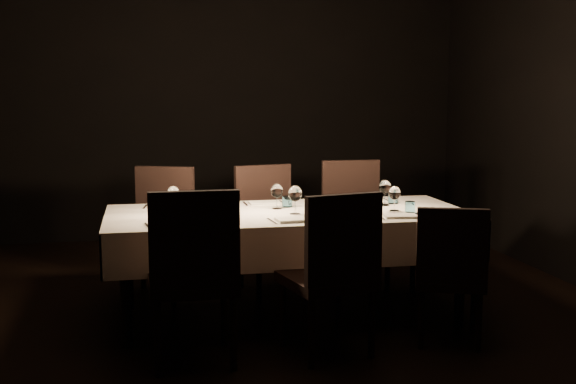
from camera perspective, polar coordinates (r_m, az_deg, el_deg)
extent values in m
cube|color=black|center=(5.25, 0.00, -9.83)|extent=(5.00, 6.00, 0.01)
cube|color=black|center=(7.96, -4.33, 7.21)|extent=(5.00, 0.01, 3.00)
cube|color=black|center=(2.15, 16.18, 5.04)|extent=(5.00, 0.01, 3.00)
cube|color=black|center=(5.08, 0.00, -1.90)|extent=(2.40, 1.00, 0.04)
cylinder|color=black|center=(4.65, -12.71, -7.75)|extent=(0.07, 0.07, 0.71)
cylinder|color=black|center=(5.47, -12.54, -5.39)|extent=(0.07, 0.07, 0.71)
cylinder|color=black|center=(5.11, 13.45, -6.36)|extent=(0.07, 0.07, 0.71)
cylinder|color=black|center=(5.86, 10.00, -4.43)|extent=(0.07, 0.07, 0.71)
cube|color=beige|center=(5.07, 0.00, -1.61)|extent=(2.52, 1.12, 0.01)
cube|color=beige|center=(5.63, -1.12, -2.16)|extent=(2.52, 0.01, 0.28)
cube|color=beige|center=(4.57, 1.39, -4.55)|extent=(2.52, 0.01, 0.28)
cube|color=beige|center=(5.48, 12.97, -2.64)|extent=(0.01, 1.12, 0.28)
cube|color=beige|center=(5.01, -14.24, -3.68)|extent=(0.01, 1.12, 0.28)
cylinder|color=black|center=(4.63, -5.08, -9.41)|extent=(0.04, 0.04, 0.44)
cylinder|color=black|center=(4.23, -4.34, -11.11)|extent=(0.04, 0.04, 0.44)
cylinder|color=black|center=(4.60, -10.43, -9.63)|extent=(0.04, 0.04, 0.44)
cylinder|color=black|center=(4.19, -10.23, -11.37)|extent=(0.04, 0.04, 0.44)
cube|color=black|center=(4.33, -7.58, -7.18)|extent=(0.51, 0.51, 0.07)
cube|color=black|center=(4.04, -7.40, -3.77)|extent=(0.51, 0.06, 0.55)
cube|color=silver|center=(4.60, -9.30, -2.53)|extent=(0.24, 0.17, 0.02)
cube|color=silver|center=(4.60, -11.06, -2.64)|extent=(0.04, 0.20, 0.01)
cube|color=silver|center=(4.61, -7.53, -2.54)|extent=(0.04, 0.20, 0.01)
cylinder|color=#A9DEF2|center=(4.78, -7.69, -1.72)|extent=(0.07, 0.07, 0.08)
cylinder|color=white|center=(4.86, -8.82, -2.03)|extent=(0.07, 0.07, 0.00)
cylinder|color=white|center=(4.85, -8.83, -1.51)|extent=(0.01, 0.01, 0.09)
ellipsoid|color=white|center=(4.84, -8.85, -0.51)|extent=(0.09, 0.09, 0.10)
cylinder|color=black|center=(4.77, 4.08, -8.97)|extent=(0.04, 0.04, 0.42)
cylinder|color=black|center=(4.43, 6.64, -10.32)|extent=(0.04, 0.04, 0.42)
cylinder|color=black|center=(4.60, -0.43, -9.61)|extent=(0.04, 0.04, 0.42)
cylinder|color=black|center=(4.25, 1.85, -11.10)|extent=(0.04, 0.04, 0.42)
cube|color=black|center=(4.44, 3.06, -6.99)|extent=(0.58, 0.58, 0.06)
cube|color=black|center=(4.19, 4.44, -3.75)|extent=(0.48, 0.16, 0.53)
cube|color=silver|center=(4.70, 0.57, -2.20)|extent=(0.25, 0.17, 0.02)
cube|color=silver|center=(4.67, -1.28, -2.33)|extent=(0.04, 0.22, 0.01)
cube|color=silver|center=(4.73, 2.39, -2.20)|extent=(0.03, 0.22, 0.01)
cylinder|color=#A9DEF2|center=(4.90, 1.89, -1.38)|extent=(0.08, 0.08, 0.09)
cylinder|color=white|center=(4.96, 0.57, -1.73)|extent=(0.07, 0.07, 0.00)
cylinder|color=white|center=(4.95, 0.57, -1.18)|extent=(0.01, 0.01, 0.09)
ellipsoid|color=white|center=(4.94, 0.57, -0.11)|extent=(0.10, 0.10, 0.11)
cylinder|color=black|center=(5.00, 14.45, -8.72)|extent=(0.04, 0.04, 0.37)
cylinder|color=black|center=(4.66, 14.84, -9.94)|extent=(0.04, 0.04, 0.37)
cylinder|color=black|center=(4.97, 10.39, -8.67)|extent=(0.04, 0.04, 0.37)
cylinder|color=black|center=(4.64, 10.48, -9.89)|extent=(0.04, 0.04, 0.37)
cube|color=black|center=(4.76, 12.62, -6.82)|extent=(0.55, 0.55, 0.06)
cube|color=black|center=(4.52, 12.86, -4.20)|extent=(0.42, 0.20, 0.47)
cube|color=silver|center=(4.90, 8.89, -1.89)|extent=(0.23, 0.16, 0.02)
cube|color=silver|center=(4.85, 7.38, -2.01)|extent=(0.04, 0.19, 0.01)
cube|color=silver|center=(4.95, 10.36, -1.88)|extent=(0.03, 0.19, 0.01)
cylinder|color=#A9DEF2|center=(5.10, 9.62, -1.16)|extent=(0.07, 0.07, 0.08)
cylinder|color=white|center=(5.15, 8.39, -1.45)|extent=(0.07, 0.07, 0.00)
cylinder|color=white|center=(5.15, 8.40, -0.98)|extent=(0.01, 0.01, 0.08)
ellipsoid|color=white|center=(5.14, 8.42, -0.08)|extent=(0.09, 0.09, 0.10)
cylinder|color=black|center=(5.68, -12.90, -6.41)|extent=(0.04, 0.04, 0.42)
cylinder|color=black|center=(6.04, -11.40, -5.51)|extent=(0.04, 0.04, 0.42)
cylinder|color=black|center=(5.54, -9.04, -6.68)|extent=(0.04, 0.04, 0.42)
cylinder|color=black|center=(5.90, -7.76, -5.73)|extent=(0.04, 0.04, 0.42)
cube|color=black|center=(5.73, -10.34, -3.73)|extent=(0.63, 0.63, 0.06)
cube|color=black|center=(5.88, -9.69, -0.53)|extent=(0.47, 0.22, 0.52)
cube|color=silver|center=(5.35, -9.70, -1.07)|extent=(0.24, 0.17, 0.02)
cube|color=silver|center=(5.35, -11.23, -1.17)|extent=(0.04, 0.20, 0.01)
cube|color=silver|center=(5.35, -8.17, -1.09)|extent=(0.04, 0.20, 0.01)
cylinder|color=#A9DEF2|center=(5.17, -8.06, -0.99)|extent=(0.07, 0.07, 0.08)
cylinder|color=white|center=(5.09, -9.03, -1.58)|extent=(0.07, 0.07, 0.00)
cylinder|color=white|center=(5.09, -9.04, -1.07)|extent=(0.01, 0.01, 0.09)
ellipsoid|color=white|center=(5.07, -9.06, -0.11)|extent=(0.09, 0.09, 0.10)
cylinder|color=black|center=(5.57, -2.31, -6.49)|extent=(0.04, 0.04, 0.42)
cylinder|color=black|center=(5.94, -3.74, -5.60)|extent=(0.04, 0.04, 0.42)
cylinder|color=black|center=(5.73, 1.45, -6.09)|extent=(0.04, 0.04, 0.42)
cylinder|color=black|center=(6.08, -0.17, -5.25)|extent=(0.04, 0.04, 0.42)
cube|color=black|center=(5.77, -1.20, -3.53)|extent=(0.57, 0.57, 0.06)
cube|color=black|center=(5.92, -1.99, -0.37)|extent=(0.48, 0.15, 0.52)
cube|color=silver|center=(5.42, -1.91, -0.85)|extent=(0.23, 0.15, 0.02)
cube|color=silver|center=(5.40, -3.40, -0.95)|extent=(0.02, 0.20, 0.01)
cube|color=silver|center=(5.44, -0.44, -0.86)|extent=(0.01, 0.20, 0.01)
cylinder|color=#A9DEF2|center=(5.26, -0.07, -0.76)|extent=(0.07, 0.07, 0.08)
cylinder|color=white|center=(5.18, -0.88, -1.33)|extent=(0.07, 0.07, 0.00)
cylinder|color=white|center=(5.17, -0.88, -0.84)|extent=(0.01, 0.01, 0.09)
ellipsoid|color=white|center=(5.16, -0.89, 0.10)|extent=(0.09, 0.09, 0.10)
cylinder|color=black|center=(5.78, 3.94, -5.94)|extent=(0.04, 0.04, 0.43)
cylinder|color=black|center=(6.17, 3.07, -5.04)|extent=(0.04, 0.04, 0.43)
cylinder|color=black|center=(5.88, 7.87, -5.74)|extent=(0.04, 0.04, 0.43)
cylinder|color=black|center=(6.27, 6.76, -4.88)|extent=(0.04, 0.04, 0.43)
cube|color=black|center=(5.97, 5.44, -3.09)|extent=(0.51, 0.51, 0.06)
cube|color=black|center=(6.12, 4.97, 0.04)|extent=(0.49, 0.07, 0.53)
cube|color=silver|center=(5.61, 6.28, -0.59)|extent=(0.23, 0.15, 0.02)
cube|color=silver|center=(5.57, 4.85, -0.69)|extent=(0.02, 0.21, 0.01)
cube|color=silver|center=(5.65, 7.69, -0.60)|extent=(0.02, 0.21, 0.01)
cylinder|color=#A9DEF2|center=(5.48, 8.31, -0.48)|extent=(0.08, 0.08, 0.08)
cylinder|color=white|center=(5.38, 7.65, -1.04)|extent=(0.07, 0.07, 0.00)
cylinder|color=white|center=(5.37, 7.66, -0.55)|extent=(0.01, 0.01, 0.09)
ellipsoid|color=white|center=(5.36, 7.68, 0.38)|extent=(0.09, 0.09, 0.11)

